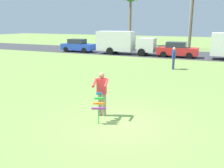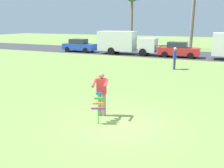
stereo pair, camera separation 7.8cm
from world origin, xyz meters
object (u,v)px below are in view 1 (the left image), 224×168
streetlight_pole (190,19)px  kite_held (99,104)px  parked_car_red (177,50)px  person_kite_flyer (102,92)px  person_walker_near (174,57)px  parked_truck_white_box (122,42)px  parked_car_blue (78,46)px

streetlight_pole → kite_held: bearing=-90.5°
parked_car_red → streetlight_pole: bearing=87.3°
person_kite_flyer → person_walker_near: 11.13m
streetlight_pole → person_walker_near: (0.49, -14.28, -3.06)m
person_kite_flyer → parked_car_red: person_kite_flyer is taller
parked_truck_white_box → kite_held: bearing=-71.5°
parked_car_red → streetlight_pole: streetlight_pole is taller
person_kite_flyer → person_walker_near: size_ratio=1.00×
kite_held → parked_truck_white_box: bearing=108.5°
kite_held → streetlight_pole: 26.19m
parked_car_red → streetlight_pole: (0.34, 7.11, 3.22)m
kite_held → parked_car_red: (-0.12, 18.88, 0.08)m
person_kite_flyer → parked_truck_white_box: bearing=108.6°
streetlight_pole → person_walker_near: bearing=-88.0°
kite_held → parked_car_blue: (-12.30, 18.88, 0.08)m
person_walker_near → person_kite_flyer: bearing=-94.5°
person_walker_near → streetlight_pole: bearing=92.0°
person_kite_flyer → parked_car_red: bearing=89.8°
parked_car_blue → streetlight_pole: bearing=29.6°
streetlight_pole → parked_car_red: bearing=-92.7°
parked_truck_white_box → streetlight_pole: streetlight_pole is taller
parked_truck_white_box → person_kite_flyer: bearing=-71.4°
streetlight_pole → person_walker_near: size_ratio=4.05×
parked_truck_white_box → streetlight_pole: size_ratio=0.97×
streetlight_pole → person_walker_near: streetlight_pole is taller
person_kite_flyer → parked_truck_white_box: parked_truck_white_box is taller
parked_car_blue → parked_car_red: same height
parked_car_blue → parked_car_red: (12.18, -0.00, 0.00)m
parked_truck_white_box → streetlight_pole: (6.55, 7.10, 2.59)m
parked_car_red → parked_car_blue: bearing=180.0°
person_kite_flyer → person_walker_near: (0.88, 11.10, -0.02)m
kite_held → parked_car_blue: size_ratio=0.25×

